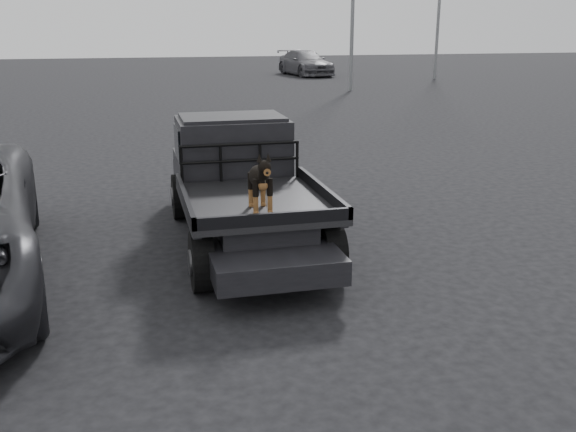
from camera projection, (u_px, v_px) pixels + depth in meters
name	position (u px, v px, depth m)	size (l,w,h in m)	color
ground	(248.00, 313.00, 7.39)	(120.00, 120.00, 0.00)	black
flatbed_ute	(244.00, 213.00, 9.65)	(2.00, 5.40, 0.92)	black
ute_cab	(232.00, 143.00, 10.28)	(1.72, 1.30, 0.88)	black
headache_rack	(241.00, 162.00, 9.63)	(1.80, 0.08, 0.55)	black
dog	(260.00, 182.00, 8.05)	(0.32, 0.60, 0.74)	black
distant_car_b	(305.00, 63.00, 41.16)	(2.18, 5.36, 1.56)	#4B4A50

